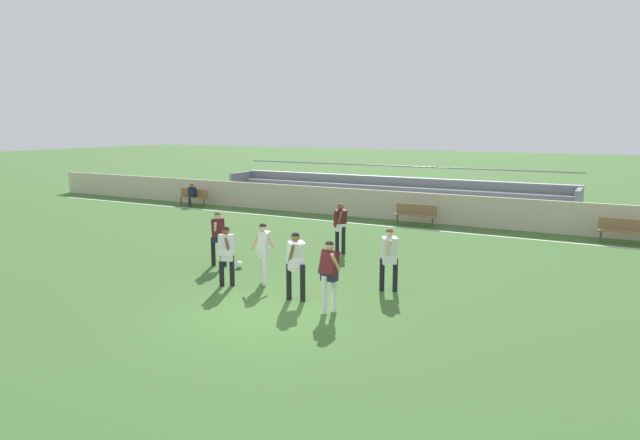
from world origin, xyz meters
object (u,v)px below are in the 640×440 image
(bench_centre_sideline, at_px, (625,229))
(player_white_trailing_run, at_px, (263,248))
(bench_far_left, at_px, (193,196))
(player_dark_wide_right, at_px, (329,270))
(player_dark_pressing_high, at_px, (218,234))
(soccer_ball, at_px, (239,265))
(player_white_wide_left, at_px, (226,251))
(player_white_on_ball, at_px, (389,254))
(bench_near_bin, at_px, (416,213))
(player_dark_challenging, at_px, (340,224))
(player_white_deep_cover, at_px, (296,260))
(spectator_seated, at_px, (192,193))
(bleacher_stand, at_px, (386,194))

(bench_centre_sideline, xyz_separation_m, player_white_trailing_run, (-8.44, -10.60, 0.44))
(bench_far_left, distance_m, player_white_trailing_run, 15.77)
(bench_far_left, distance_m, player_dark_wide_right, 18.62)
(player_dark_pressing_high, bearing_deg, bench_centre_sideline, 41.82)
(player_dark_pressing_high, height_order, soccer_ball, player_dark_pressing_high)
(player_white_wide_left, bearing_deg, player_dark_pressing_high, 134.01)
(player_white_on_ball, distance_m, player_white_wide_left, 4.27)
(bench_centre_sideline, relative_size, soccer_ball, 8.18)
(bench_near_bin, bearing_deg, bench_far_left, 180.00)
(player_dark_challenging, xyz_separation_m, player_white_wide_left, (-0.92, -4.88, -0.06))
(player_white_deep_cover, bearing_deg, spectator_seated, 139.34)
(bench_near_bin, distance_m, bench_far_left, 12.22)
(player_dark_challenging, bearing_deg, player_white_trailing_run, -92.31)
(player_white_on_ball, bearing_deg, player_white_trailing_run, -162.91)
(bench_far_left, distance_m, player_dark_pressing_high, 13.43)
(bench_near_bin, distance_m, player_dark_wide_right, 12.07)
(spectator_seated, height_order, player_white_deep_cover, player_white_deep_cover)
(player_dark_wide_right, height_order, player_white_deep_cover, player_white_deep_cover)
(player_dark_pressing_high, relative_size, player_white_deep_cover, 0.98)
(spectator_seated, height_order, player_white_on_ball, player_white_on_ball)
(bleacher_stand, xyz_separation_m, player_white_on_ball, (5.06, -12.20, 0.05))
(player_dark_wide_right, height_order, player_white_on_ball, player_dark_wide_right)
(bleacher_stand, bearing_deg, bench_centre_sideline, -14.10)
(bench_far_left, relative_size, player_white_trailing_run, 1.08)
(bleacher_stand, xyz_separation_m, player_dark_pressing_high, (-0.46, -12.20, 0.06))
(bench_centre_sideline, relative_size, spectator_seated, 1.49)
(player_white_trailing_run, height_order, player_white_on_ball, player_white_trailing_run)
(player_white_deep_cover, bearing_deg, player_white_wide_left, 174.60)
(bench_near_bin, bearing_deg, bench_centre_sideline, 0.00)
(bleacher_stand, height_order, spectator_seated, bleacher_stand)
(bench_far_left, relative_size, spectator_seated, 1.49)
(player_white_on_ball, relative_size, player_white_wide_left, 1.02)
(bench_near_bin, xyz_separation_m, bench_far_left, (-12.22, 0.00, 0.00))
(bench_near_bin, relative_size, soccer_ball, 8.18)
(bleacher_stand, height_order, player_dark_wide_right, bleacher_stand)
(bench_near_bin, xyz_separation_m, player_white_wide_left, (-1.30, -11.23, 0.41))
(bench_near_bin, xyz_separation_m, player_dark_wide_right, (2.11, -11.87, 0.46))
(player_dark_pressing_high, bearing_deg, player_white_trailing_run, -23.04)
(player_white_trailing_run, bearing_deg, player_white_deep_cover, -29.23)
(bench_far_left, xyz_separation_m, player_dark_pressing_high, (9.36, -9.61, 0.44))
(spectator_seated, distance_m, player_dark_pressing_high, 13.34)
(bench_centre_sideline, xyz_separation_m, player_dark_wide_right, (-5.77, -11.87, 0.46))
(player_white_wide_left, bearing_deg, bench_far_left, 134.20)
(bench_far_left, distance_m, bench_centre_sideline, 20.11)
(bench_far_left, height_order, player_white_deep_cover, player_white_deep_cover)
(bleacher_stand, relative_size, player_dark_challenging, 10.15)
(spectator_seated, relative_size, player_white_on_ball, 0.74)
(player_white_on_ball, bearing_deg, bench_centre_sideline, 61.43)
(spectator_seated, xyz_separation_m, player_white_wide_left, (10.93, -11.12, 0.26))
(bleacher_stand, bearing_deg, player_white_on_ball, -67.49)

